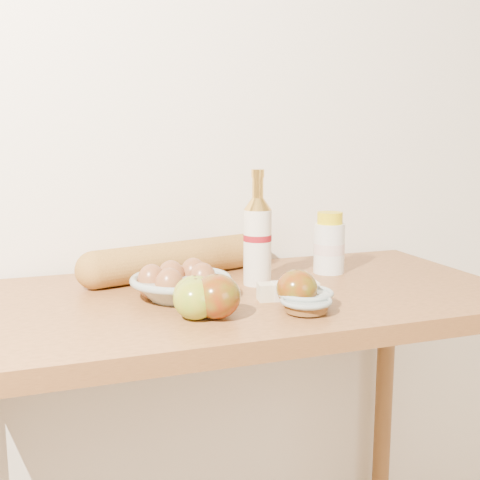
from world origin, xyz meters
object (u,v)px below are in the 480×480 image
cream_bottle (329,245)px  egg_bowl (180,284)px  baguette (180,259)px  bourbon_bottle (257,238)px  table (235,348)px

cream_bottle → egg_bowl: size_ratio=0.56×
cream_bottle → egg_bowl: 0.41m
baguette → egg_bowl: bearing=-119.0°
bourbon_bottle → baguette: bourbon_bottle is taller
bourbon_bottle → egg_bowl: (-0.19, -0.06, -0.07)m
table → bourbon_bottle: 0.25m
table → cream_bottle: cream_bottle is taller
table → cream_bottle: (0.28, 0.10, 0.19)m
table → egg_bowl: (-0.12, -0.00, 0.15)m
bourbon_bottle → cream_bottle: 0.22m
table → bourbon_bottle: (0.07, 0.05, 0.23)m
cream_bottle → baguette: 0.36m
egg_bowl → baguette: baguette is taller
cream_bottle → egg_bowl: (-0.40, -0.11, -0.04)m
bourbon_bottle → egg_bowl: 0.21m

